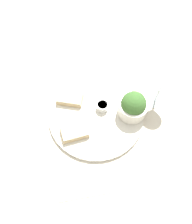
{
  "coord_description": "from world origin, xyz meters",
  "views": [
    {
      "loc": [
        0.03,
        0.38,
        0.74
      ],
      "look_at": [
        0.0,
        0.0,
        0.03
      ],
      "focal_mm": 35.0,
      "sensor_mm": 36.0,
      "label": 1
    }
  ],
  "objects_px": {
    "salad_bowl": "(133,106)",
    "cheese_toast_near": "(75,132)",
    "sauce_ramekin": "(102,106)",
    "cheese_toast_far": "(70,99)",
    "wine_glass": "(162,85)",
    "fork": "(87,196)"
  },
  "relations": [
    {
      "from": "salad_bowl",
      "to": "cheese_toast_near",
      "type": "bearing_deg",
      "value": 18.56
    },
    {
      "from": "sauce_ramekin",
      "to": "salad_bowl",
      "type": "bearing_deg",
      "value": 166.35
    },
    {
      "from": "cheese_toast_near",
      "to": "cheese_toast_far",
      "type": "bearing_deg",
      "value": -84.41
    },
    {
      "from": "salad_bowl",
      "to": "sauce_ramekin",
      "type": "xyz_separation_m",
      "value": [
        0.11,
        -0.03,
        -0.03
      ]
    },
    {
      "from": "cheese_toast_near",
      "to": "sauce_ramekin",
      "type": "bearing_deg",
      "value": -137.76
    },
    {
      "from": "cheese_toast_near",
      "to": "cheese_toast_far",
      "type": "height_order",
      "value": "same"
    },
    {
      "from": "wine_glass",
      "to": "cheese_toast_near",
      "type": "bearing_deg",
      "value": 21.33
    },
    {
      "from": "cheese_toast_far",
      "to": "wine_glass",
      "type": "distance_m",
      "value": 0.34
    },
    {
      "from": "fork",
      "to": "wine_glass",
      "type": "bearing_deg",
      "value": -130.7
    },
    {
      "from": "wine_glass",
      "to": "fork",
      "type": "relative_size",
      "value": 0.81
    },
    {
      "from": "wine_glass",
      "to": "salad_bowl",
      "type": "bearing_deg",
      "value": 26.7
    },
    {
      "from": "sauce_ramekin",
      "to": "cheese_toast_far",
      "type": "relative_size",
      "value": 0.42
    },
    {
      "from": "sauce_ramekin",
      "to": "cheese_toast_far",
      "type": "distance_m",
      "value": 0.13
    },
    {
      "from": "salad_bowl",
      "to": "cheese_toast_far",
      "type": "distance_m",
      "value": 0.24
    },
    {
      "from": "salad_bowl",
      "to": "sauce_ramekin",
      "type": "bearing_deg",
      "value": -13.65
    },
    {
      "from": "wine_glass",
      "to": "sauce_ramekin",
      "type": "bearing_deg",
      "value": 7.23
    },
    {
      "from": "sauce_ramekin",
      "to": "fork",
      "type": "bearing_deg",
      "value": 75.91
    },
    {
      "from": "cheese_toast_near",
      "to": "fork",
      "type": "relative_size",
      "value": 0.56
    },
    {
      "from": "salad_bowl",
      "to": "cheese_toast_near",
      "type": "height_order",
      "value": "salad_bowl"
    },
    {
      "from": "sauce_ramekin",
      "to": "wine_glass",
      "type": "relative_size",
      "value": 0.3
    },
    {
      "from": "sauce_ramekin",
      "to": "fork",
      "type": "distance_m",
      "value": 0.32
    },
    {
      "from": "sauce_ramekin",
      "to": "cheese_toast_far",
      "type": "bearing_deg",
      "value": -20.04
    }
  ]
}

